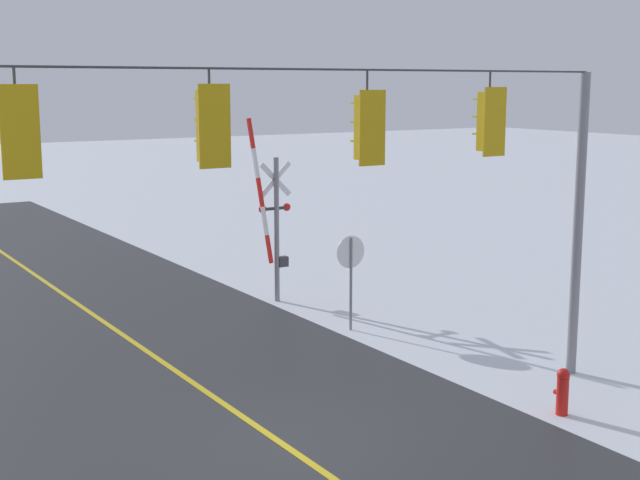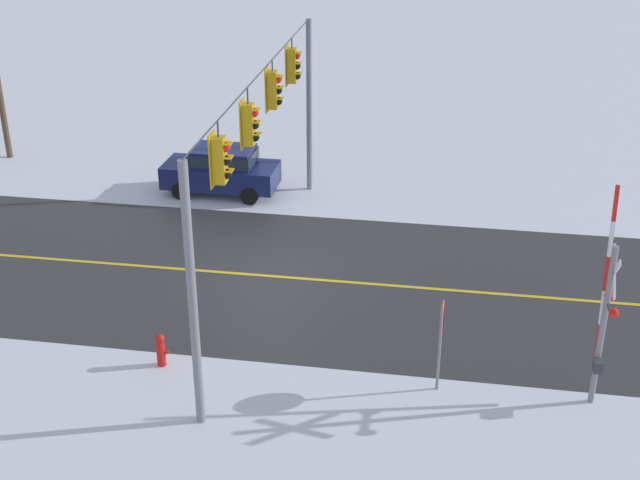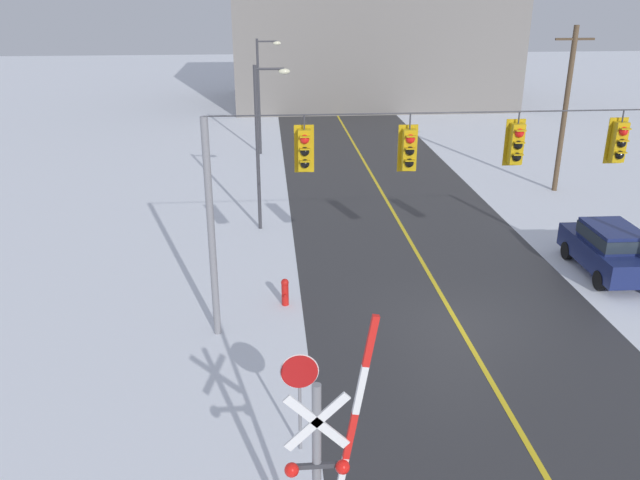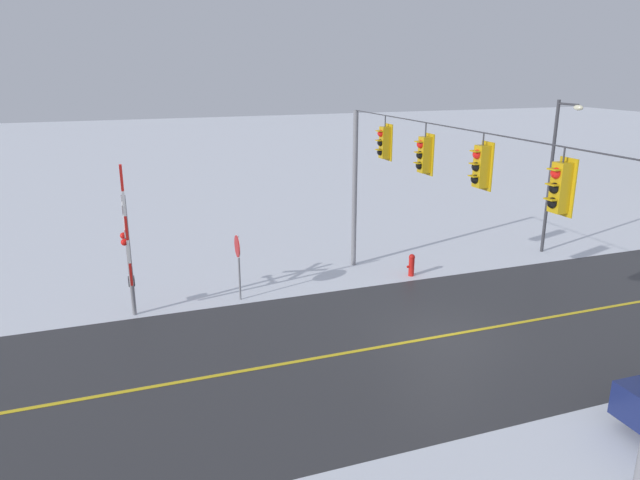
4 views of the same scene
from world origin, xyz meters
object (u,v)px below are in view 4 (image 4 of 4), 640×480
object	(u,v)px
fire_hydrant	(412,264)
stop_sign	(238,253)
railroad_crossing	(128,247)
streetlamp_near	(555,163)

from	to	relation	value
fire_hydrant	stop_sign	bearing A→B (deg)	-89.19
railroad_crossing	fire_hydrant	xyz separation A→B (m)	(-0.25, 10.32, -1.87)
stop_sign	streetlamp_near	xyz separation A→B (m)	(-0.67, 13.67, 2.20)
streetlamp_near	fire_hydrant	size ratio (longest dim) A/B	7.39
stop_sign	fire_hydrant	size ratio (longest dim) A/B	2.67
stop_sign	railroad_crossing	size ratio (longest dim) A/B	0.46
fire_hydrant	streetlamp_near	bearing A→B (deg)	94.77
stop_sign	railroad_crossing	distance (m)	3.59
stop_sign	fire_hydrant	bearing A→B (deg)	90.81
stop_sign	railroad_crossing	world-z (taller)	railroad_crossing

